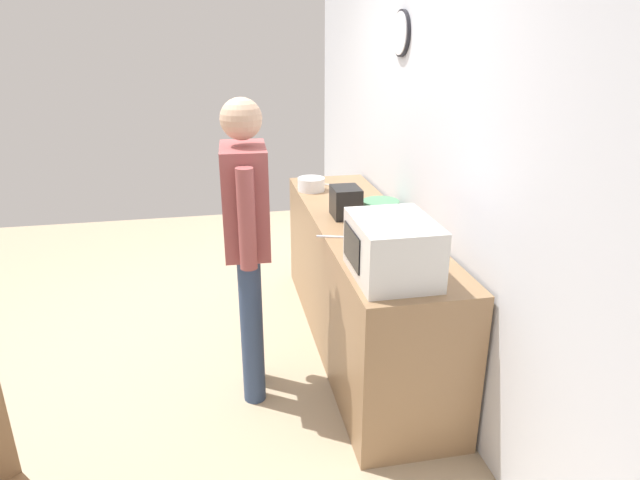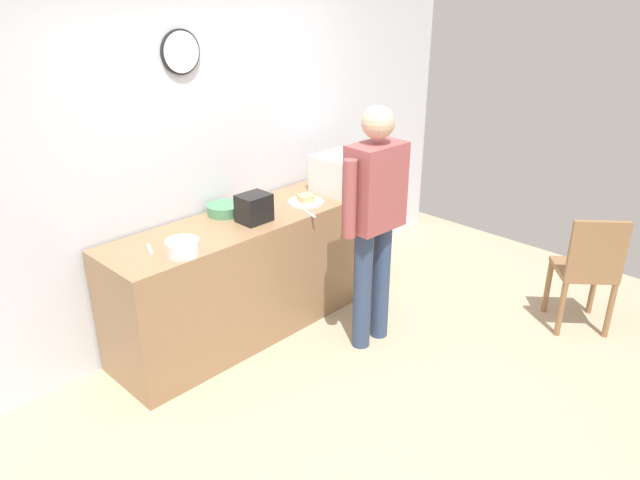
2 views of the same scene
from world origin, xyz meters
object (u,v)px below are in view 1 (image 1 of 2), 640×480
at_px(sandwich_plate, 367,241).
at_px(spoon_utensil, 335,185).
at_px(cereal_bowl, 381,206).
at_px(microwave, 392,249).
at_px(person_standing, 247,231).
at_px(salad_bowl, 311,184).
at_px(toaster, 346,202).
at_px(fork_utensil, 331,237).

height_order(sandwich_plate, spoon_utensil, sandwich_plate).
relative_size(cereal_bowl, spoon_utensil, 1.47).
bearing_deg(microwave, spoon_utensil, 176.52).
bearing_deg(spoon_utensil, cereal_bowl, 12.50).
bearing_deg(cereal_bowl, microwave, -14.34).
distance_m(cereal_bowl, person_standing, 1.11).
distance_m(salad_bowl, toaster, 0.69).
distance_m(salad_bowl, fork_utensil, 1.05).
distance_m(toaster, fork_utensil, 0.42).
bearing_deg(microwave, salad_bowl, -176.28).
bearing_deg(cereal_bowl, fork_utensil, -45.81).
relative_size(microwave, person_standing, 0.28).
height_order(toaster, spoon_utensil, toaster).
height_order(microwave, person_standing, person_standing).
xyz_separation_m(sandwich_plate, fork_utensil, (-0.15, -0.19, -0.01)).
bearing_deg(microwave, fork_utensil, -163.51).
distance_m(fork_utensil, spoon_utensil, 1.19).
bearing_deg(person_standing, salad_bowl, 153.84).
relative_size(fork_utensil, person_standing, 0.10).
relative_size(toaster, fork_utensil, 1.29).
xyz_separation_m(microwave, toaster, (-0.98, 0.00, -0.05)).
xyz_separation_m(toaster, person_standing, (0.50, -0.69, 0.02)).
distance_m(microwave, toaster, 0.98).
bearing_deg(spoon_utensil, salad_bowl, -63.51).
xyz_separation_m(cereal_bowl, toaster, (0.06, -0.26, 0.06)).
height_order(cereal_bowl, fork_utensil, cereal_bowl).
bearing_deg(sandwich_plate, cereal_bowl, 155.97).
distance_m(sandwich_plate, person_standing, 0.70).
distance_m(sandwich_plate, toaster, 0.52).
bearing_deg(sandwich_plate, salad_bowl, -174.52).
bearing_deg(spoon_utensil, toaster, -7.61).
height_order(toaster, fork_utensil, toaster).
distance_m(microwave, salad_bowl, 1.66).
distance_m(toaster, spoon_utensil, 0.80).
xyz_separation_m(salad_bowl, fork_utensil, (1.05, -0.07, -0.05)).
height_order(toaster, person_standing, person_standing).
distance_m(salad_bowl, person_standing, 1.31).
bearing_deg(cereal_bowl, spoon_utensil, -167.50).
bearing_deg(salad_bowl, spoon_utensil, 116.49).
bearing_deg(spoon_utensil, microwave, -3.48).
bearing_deg(person_standing, cereal_bowl, 120.65).
bearing_deg(spoon_utensil, person_standing, -31.69).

